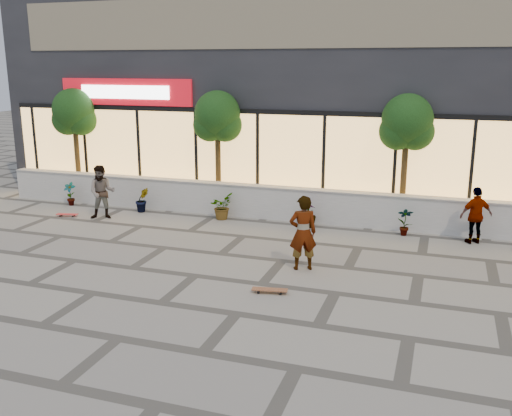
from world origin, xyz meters
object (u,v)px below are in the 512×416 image
(skateboard_left, at_px, (67,214))
(tree_midwest, at_px, (217,119))
(tree_west, at_px, (74,115))
(tree_mideast, at_px, (407,125))
(skater_center, at_px, (303,233))
(skater_left, at_px, (102,192))
(skater_right_near, at_px, (476,215))
(skateboard_center, at_px, (270,290))

(skateboard_left, bearing_deg, tree_midwest, 19.09)
(tree_west, height_order, tree_mideast, same)
(skater_center, height_order, skater_left, skater_center)
(tree_midwest, xyz_separation_m, skater_right_near, (8.05, -1.40, -2.21))
(skateboard_left, bearing_deg, tree_west, 104.85)
(skater_left, relative_size, skateboard_center, 2.15)
(skateboard_center, bearing_deg, skater_center, 69.94)
(tree_west, bearing_deg, tree_midwest, 0.00)
(tree_mideast, bearing_deg, skateboard_left, -165.93)
(skater_left, height_order, skateboard_left, skater_left)
(skater_left, xyz_separation_m, skater_right_near, (11.00, 0.98, -0.07))
(tree_midwest, relative_size, skater_center, 2.18)
(skater_left, bearing_deg, tree_mideast, -8.04)
(tree_mideast, distance_m, skater_center, 5.60)
(tree_west, xyz_separation_m, skater_center, (9.61, -4.85, -2.09))
(tree_mideast, relative_size, skater_center, 2.18)
(tree_mideast, distance_m, skater_right_near, 3.32)
(skater_right_near, relative_size, skateboard_left, 2.19)
(tree_mideast, bearing_deg, skater_left, -165.10)
(skater_left, bearing_deg, tree_midwest, 15.96)
(tree_west, xyz_separation_m, tree_mideast, (11.50, 0.00, 0.00))
(tree_midwest, height_order, skater_center, tree_midwest)
(tree_midwest, xyz_separation_m, skateboard_left, (-4.19, -2.55, -2.92))
(tree_west, relative_size, tree_midwest, 1.00)
(tree_west, height_order, skateboard_center, tree_west)
(tree_mideast, bearing_deg, skater_center, -111.31)
(tree_midwest, bearing_deg, skater_right_near, -9.87)
(tree_mideast, height_order, skater_right_near, tree_mideast)
(tree_west, relative_size, skater_center, 2.18)
(tree_mideast, xyz_separation_m, skater_right_near, (2.05, -1.40, -2.21))
(skateboard_left, bearing_deg, skater_right_near, -6.87)
(tree_mideast, distance_m, skater_left, 9.51)
(skater_right_near, bearing_deg, skateboard_left, -22.69)
(skateboard_center, height_order, skateboard_left, skateboard_center)
(skater_center, xyz_separation_m, skateboard_left, (-8.30, 2.29, -0.83))
(skater_right_near, bearing_deg, tree_mideast, -62.44)
(skater_center, xyz_separation_m, skater_right_near, (3.94, 3.45, -0.12))
(tree_west, distance_m, tree_mideast, 11.50)
(tree_west, bearing_deg, skater_center, -26.76)
(skater_center, relative_size, skateboard_left, 2.53)
(skater_left, xyz_separation_m, skateboard_left, (-1.24, -0.17, -0.78))
(tree_midwest, distance_m, skateboard_left, 5.71)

